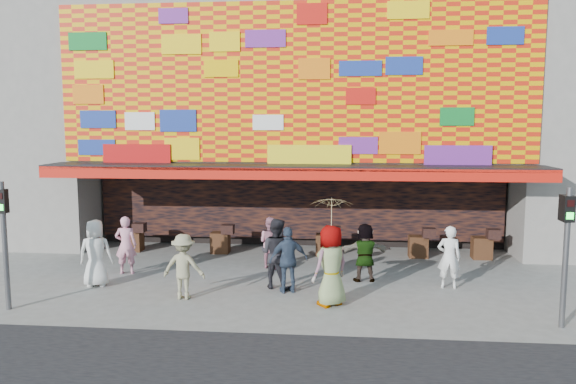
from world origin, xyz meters
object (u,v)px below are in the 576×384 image
ped_d (184,267)px  parasol (331,216)px  ped_e (289,260)px  signal_left (4,231)px  ped_g (331,266)px  ped_h (449,257)px  ped_i (270,242)px  ped_f (365,252)px  ped_c (276,253)px  signal_right (567,242)px  ped_b (126,245)px  ped_a (96,253)px

ped_d → parasol: parasol is taller
parasol → ped_e: bearing=139.4°
signal_left → ped_g: bearing=7.6°
ped_g → parasol: (-0.00, 0.00, 1.18)m
ped_d → ped_h: (6.68, 1.53, 0.02)m
ped_d → ped_i: (1.76, 3.16, -0.04)m
ped_e → ped_f: 2.33m
ped_c → ped_e: 0.53m
ped_h → ped_i: 5.19m
signal_right → ped_i: (-6.79, 4.34, -1.09)m
ped_b → ped_e: ped_e is taller
ped_g → parasol: bearing=-40.6°
ped_e → ped_i: (-0.77, 2.41, -0.08)m
signal_right → ped_c: (-6.38, 2.31, -0.93)m
ped_c → ped_i: size_ratio=1.20×
ped_i → parasol: parasol is taller
signal_left → ped_f: bearing=20.7°
ped_e → signal_left: bearing=-1.8°
ped_g → signal_left: bearing=-33.0°
signal_right → ped_i: 8.13m
signal_right → ped_i: bearing=147.4°
signal_right → ped_d: 8.69m
signal_left → signal_right: same height
signal_left → ped_f: size_ratio=1.86×
ped_c → ped_d: (-2.16, -1.12, -0.12)m
ped_d → ped_h: bearing=-164.3°
signal_right → ped_b: signal_right is taller
signal_right → ped_a: (-11.16, 2.01, -0.96)m
signal_right → ped_d: bearing=172.1°
signal_right → ped_b: 11.38m
ped_b → ped_d: size_ratio=1.04×
ped_f → ped_g: (-0.89, -2.16, 0.16)m
ped_g → ped_d: bearing=-43.6°
ped_e → signal_right: bearing=143.6°
ped_e → ped_c: bearing=-64.1°
ped_b → parasol: parasol is taller
signal_left → ped_f: 9.00m
ped_c → ped_h: (4.52, 0.41, -0.10)m
ped_e → ped_a: bearing=-19.4°
ped_d → ped_a: bearing=-14.7°
ped_c → ped_i: (-0.41, 2.04, -0.15)m
ped_c → ped_e: ped_c is taller
signal_left → ped_c: signal_left is taller
ped_a → ped_b: 1.33m
ped_a → ped_e: bearing=170.4°
ped_b → ped_g: bearing=151.1°
signal_right → ped_h: signal_right is taller
ped_c → signal_right: bearing=179.6°
ped_h → parasol: parasol is taller
ped_f → ped_h: ped_h is taller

